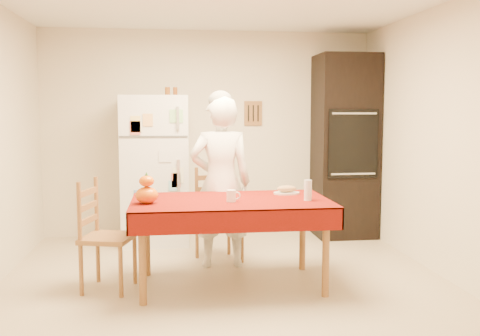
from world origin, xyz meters
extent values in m
plane|color=#C6AD8F|center=(0.00, 0.00, 0.00)|extent=(4.50, 4.50, 0.00)
cube|color=beige|center=(0.00, 2.25, 1.25)|extent=(4.00, 0.02, 2.50)
cube|color=beige|center=(0.00, -2.25, 1.25)|extent=(4.00, 0.02, 2.50)
cube|color=beige|center=(2.00, 0.00, 1.25)|extent=(0.02, 4.50, 2.50)
cube|color=brown|center=(0.55, 2.23, 1.50)|extent=(0.22, 0.02, 0.30)
cube|color=white|center=(-0.65, 1.88, 0.85)|extent=(0.75, 0.70, 1.70)
cube|color=silver|center=(-0.39, 1.51, 1.45)|extent=(0.03, 0.03, 0.25)
cube|color=silver|center=(-0.39, 1.51, 0.70)|extent=(0.03, 0.03, 0.60)
cube|color=black|center=(1.63, 1.93, 1.10)|extent=(0.70, 0.60, 2.20)
cube|color=black|center=(1.63, 1.62, 1.15)|extent=(0.59, 0.02, 0.80)
cylinder|color=brown|center=(-0.70, -0.19, 0.35)|extent=(0.06, 0.06, 0.71)
cylinder|color=brown|center=(-0.70, 0.59, 0.35)|extent=(0.06, 0.06, 0.71)
cylinder|color=brown|center=(0.78, -0.19, 0.35)|extent=(0.06, 0.06, 0.71)
cylinder|color=brown|center=(0.78, 0.59, 0.35)|extent=(0.06, 0.06, 0.71)
cube|color=brown|center=(0.04, 0.20, 0.73)|extent=(1.60, 0.90, 0.04)
cube|color=#500D04|center=(0.04, 0.20, 0.76)|extent=(1.70, 1.00, 0.01)
cylinder|color=brown|center=(-0.11, 0.79, 0.21)|extent=(0.04, 0.04, 0.43)
cylinder|color=brown|center=(-0.21, 1.12, 0.21)|extent=(0.04, 0.04, 0.43)
cylinder|color=brown|center=(0.23, 0.89, 0.21)|extent=(0.04, 0.04, 0.43)
cylinder|color=brown|center=(0.13, 1.22, 0.21)|extent=(0.04, 0.04, 0.43)
cube|color=brown|center=(0.01, 1.01, 0.45)|extent=(0.52, 0.50, 0.04)
cube|color=brown|center=(-0.04, 1.17, 0.70)|extent=(0.35, 0.13, 0.50)
cylinder|color=brown|center=(-0.89, 0.01, 0.21)|extent=(0.04, 0.04, 0.43)
cylinder|color=brown|center=(-1.22, 0.09, 0.21)|extent=(0.04, 0.04, 0.43)
cylinder|color=brown|center=(-0.80, 0.36, 0.21)|extent=(0.04, 0.04, 0.43)
cylinder|color=brown|center=(-1.13, 0.44, 0.21)|extent=(0.04, 0.04, 0.43)
cube|color=brown|center=(-1.01, 0.23, 0.45)|extent=(0.49, 0.51, 0.04)
cube|color=brown|center=(-1.17, 0.27, 0.70)|extent=(0.12, 0.36, 0.50)
imported|color=white|center=(0.01, 0.81, 0.83)|extent=(0.61, 0.40, 1.66)
cylinder|color=white|center=(0.03, 0.09, 0.81)|extent=(0.08, 0.08, 0.10)
ellipsoid|color=red|center=(-0.67, 0.09, 0.83)|extent=(0.19, 0.19, 0.14)
ellipsoid|color=#C34404|center=(-0.67, 0.09, 0.95)|extent=(0.12, 0.12, 0.09)
cylinder|color=silver|center=(0.69, 0.08, 0.85)|extent=(0.07, 0.07, 0.18)
cylinder|color=silver|center=(0.59, 0.44, 0.77)|extent=(0.24, 0.24, 0.02)
ellipsoid|color=#A07F4E|center=(0.59, 0.44, 0.81)|extent=(0.18, 0.10, 0.06)
cylinder|color=brown|center=(-0.50, 1.93, 1.75)|extent=(0.05, 0.05, 0.10)
cylinder|color=brown|center=(-0.49, 1.93, 1.75)|extent=(0.05, 0.05, 0.10)
cylinder|color=brown|center=(-0.41, 1.93, 1.75)|extent=(0.05, 0.05, 0.10)
camera|label=1|loc=(-0.47, -4.33, 1.52)|focal=40.00mm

